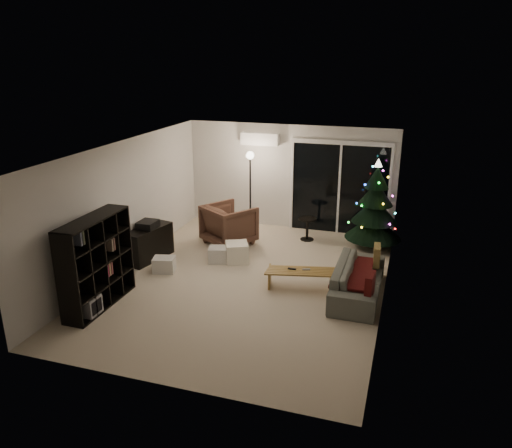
{
  "coord_description": "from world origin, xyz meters",
  "views": [
    {
      "loc": [
        2.75,
        -8.04,
        4.06
      ],
      "look_at": [
        0.1,
        0.3,
        1.05
      ],
      "focal_mm": 35.0,
      "sensor_mm": 36.0,
      "label": 1
    }
  ],
  "objects_px": {
    "sofa": "(358,280)",
    "coffee_table": "(300,280)",
    "bookshelf": "(87,261)",
    "armchair": "(229,224)",
    "christmas_tree": "(375,204)",
    "media_cabinet": "(149,244)"
  },
  "relations": [
    {
      "from": "coffee_table",
      "to": "media_cabinet",
      "type": "bearing_deg",
      "value": 159.45
    },
    {
      "from": "coffee_table",
      "to": "christmas_tree",
      "type": "xyz_separation_m",
      "value": [
        1.05,
        2.52,
        0.8
      ]
    },
    {
      "from": "media_cabinet",
      "to": "coffee_table",
      "type": "height_order",
      "value": "media_cabinet"
    },
    {
      "from": "bookshelf",
      "to": "media_cabinet",
      "type": "xyz_separation_m",
      "value": [
        0.0,
        2.03,
        -0.44
      ]
    },
    {
      "from": "media_cabinet",
      "to": "coffee_table",
      "type": "distance_m",
      "value": 3.32
    },
    {
      "from": "armchair",
      "to": "christmas_tree",
      "type": "relative_size",
      "value": 0.5
    },
    {
      "from": "armchair",
      "to": "sofa",
      "type": "relative_size",
      "value": 0.5
    },
    {
      "from": "armchair",
      "to": "coffee_table",
      "type": "height_order",
      "value": "armchair"
    },
    {
      "from": "christmas_tree",
      "to": "sofa",
      "type": "bearing_deg",
      "value": -90.82
    },
    {
      "from": "media_cabinet",
      "to": "coffee_table",
      "type": "xyz_separation_m",
      "value": [
        3.28,
        -0.44,
        -0.15
      ]
    },
    {
      "from": "sofa",
      "to": "christmas_tree",
      "type": "bearing_deg",
      "value": -0.56
    },
    {
      "from": "coffee_table",
      "to": "sofa",
      "type": "bearing_deg",
      "value": -6.59
    },
    {
      "from": "coffee_table",
      "to": "christmas_tree",
      "type": "distance_m",
      "value": 2.85
    },
    {
      "from": "sofa",
      "to": "bookshelf",
      "type": "bearing_deg",
      "value": 111.82
    },
    {
      "from": "sofa",
      "to": "coffee_table",
      "type": "xyz_separation_m",
      "value": [
        -1.02,
        -0.11,
        -0.1
      ]
    },
    {
      "from": "media_cabinet",
      "to": "armchair",
      "type": "bearing_deg",
      "value": 58.64
    },
    {
      "from": "armchair",
      "to": "christmas_tree",
      "type": "xyz_separation_m",
      "value": [
        3.08,
        0.74,
        0.54
      ]
    },
    {
      "from": "armchair",
      "to": "christmas_tree",
      "type": "bearing_deg",
      "value": -133.76
    },
    {
      "from": "media_cabinet",
      "to": "sofa",
      "type": "bearing_deg",
      "value": 7.42
    },
    {
      "from": "armchair",
      "to": "coffee_table",
      "type": "relative_size",
      "value": 0.83
    },
    {
      "from": "coffee_table",
      "to": "christmas_tree",
      "type": "relative_size",
      "value": 0.61
    },
    {
      "from": "media_cabinet",
      "to": "armchair",
      "type": "height_order",
      "value": "armchair"
    }
  ]
}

